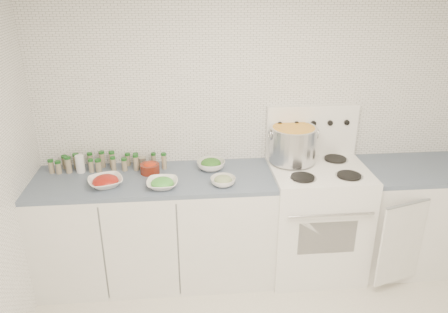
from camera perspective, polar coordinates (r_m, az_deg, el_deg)
room_walls at (r=2.11m, az=10.46°, el=0.19°), size 3.54×3.04×2.52m
counter_left at (r=3.62m, az=-8.78°, el=-9.20°), size 1.85×0.62×0.90m
stove at (r=3.73m, az=11.77°, el=-7.57°), size 0.76×0.70×1.36m
counter_right at (r=4.06m, az=23.00°, el=-7.15°), size 0.89×0.74×0.90m
stock_pot at (r=3.54m, az=8.98°, el=1.78°), size 0.39×0.37×0.28m
bowl_tomato at (r=3.34m, az=-15.22°, el=-3.16°), size 0.32×0.32×0.08m
bowl_snowpea at (r=3.24m, az=-8.06°, el=-3.48°), size 0.24×0.24×0.08m
bowl_broccoli at (r=3.49m, az=-1.71°, el=-1.03°), size 0.25×0.25×0.09m
bowl_zucchini at (r=3.24m, az=-0.12°, el=-3.18°), size 0.21×0.21×0.08m
bowl_pepper at (r=3.47m, az=-9.65°, el=-1.45°), size 0.15×0.15×0.09m
salt_canister at (r=3.61m, az=-18.28°, el=-0.93°), size 0.09×0.09×0.14m
tin_can at (r=3.59m, az=-10.64°, el=-0.74°), size 0.09×0.09×0.09m
spice_cluster at (r=3.62m, az=-15.63°, el=-0.72°), size 0.92×0.15×0.14m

